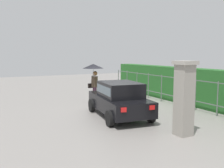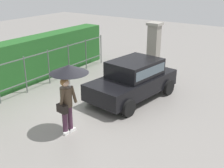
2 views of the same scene
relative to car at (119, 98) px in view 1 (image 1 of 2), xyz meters
name	(u,v)px [view 1 (image 1 of 2)]	position (x,y,z in m)	size (l,w,h in m)	color
ground_plane	(115,107)	(-1.77, 0.74, -0.80)	(40.00, 40.00, 0.00)	gray
car	(119,98)	(0.00, 0.00, 0.00)	(3.90, 2.25, 1.48)	black
pedestrian	(94,73)	(-3.26, 0.23, 0.84)	(1.11, 1.11, 2.12)	#47283D
gate_pillar	(184,98)	(3.03, 0.70, 0.44)	(0.60, 0.60, 2.42)	gray
fence_section	(161,87)	(-1.94, 3.76, 0.02)	(10.03, 0.05, 1.50)	#59605B
hedge_row	(174,84)	(-1.94, 4.68, 0.15)	(10.98, 0.90, 1.90)	#235B23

